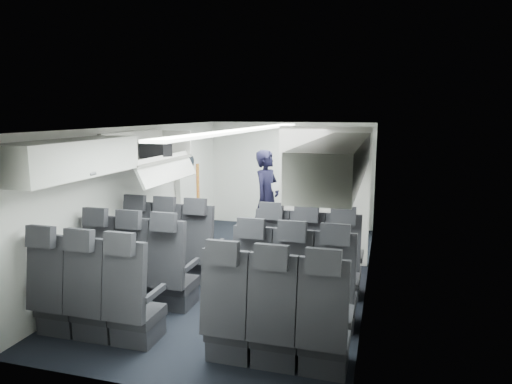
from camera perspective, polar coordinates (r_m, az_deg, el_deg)
The scene contains 14 objects.
cabin_shell at distance 6.58m, azimuth -0.96°, elevation -0.80°, with size 3.41×6.01×2.16m.
seat_row_front at distance 6.27m, azimuth -2.37°, elevation -8.17°, with size 3.33×0.56×1.24m.
seat_row_mid at distance 5.47m, azimuth -5.37°, elevation -10.97°, with size 3.33×0.56×1.24m.
seat_row_rear at distance 4.71m, azimuth -9.47°, elevation -14.64°, with size 3.33×0.56×1.24m.
overhead_bin_left_rear at distance 5.34m, azimuth -22.10°, elevation 3.92°, with size 0.53×1.80×0.40m.
overhead_bin_left_front_open at distance 6.83m, azimuth -13.29°, elevation 4.52°, with size 0.64×1.70×0.72m.
overhead_bin_right_rear at distance 4.24m, azimuth 9.34°, elevation 3.14°, with size 0.53×1.80×0.40m.
overhead_bin_right_front at distance 5.98m, azimuth 11.31°, elevation 5.03°, with size 0.53×1.70×0.40m.
bulkhead_partition at distance 7.16m, azimuth 8.45°, elevation -0.42°, with size 1.40×0.15×2.13m.
galley_unit at distance 9.06m, azimuth 9.85°, elevation 0.91°, with size 0.85×0.52×1.90m.
boarding_door at distance 8.62m, azimuth -8.41°, elevation 0.52°, with size 0.12×1.27×1.86m.
flight_attendant at distance 7.93m, azimuth 1.40°, elevation -0.91°, with size 0.63×0.41×1.72m, color black.
carry_on_bag at distance 6.93m, azimuth -12.41°, elevation 5.20°, with size 0.40×0.28×0.24m, color black.
papers at distance 7.79m, azimuth 2.67°, elevation 0.72°, with size 0.20×0.02×0.14m, color white.
Camera 1 is at (1.88, -6.19, 2.36)m, focal length 32.00 mm.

